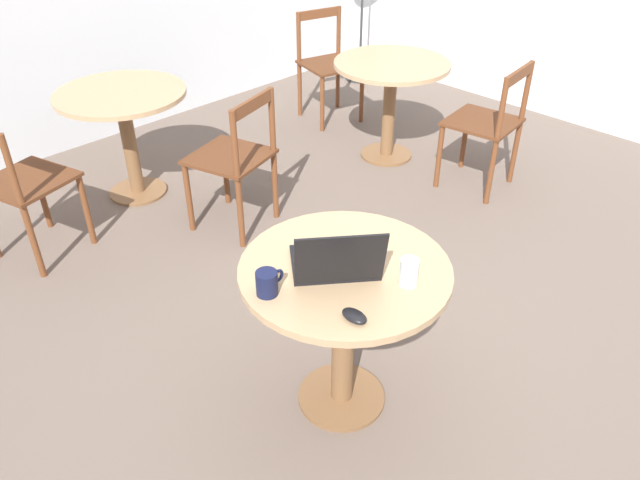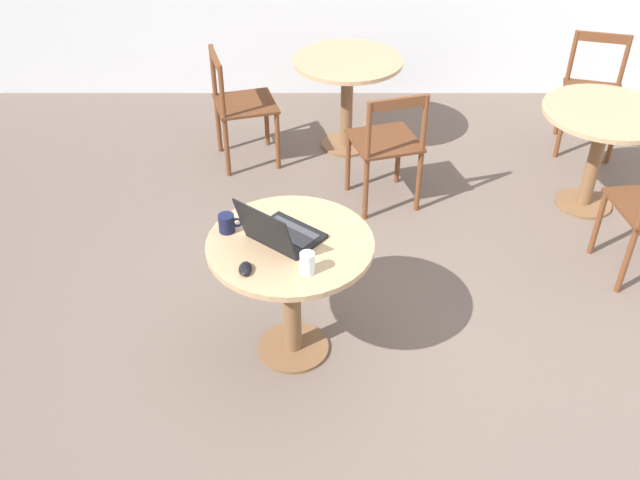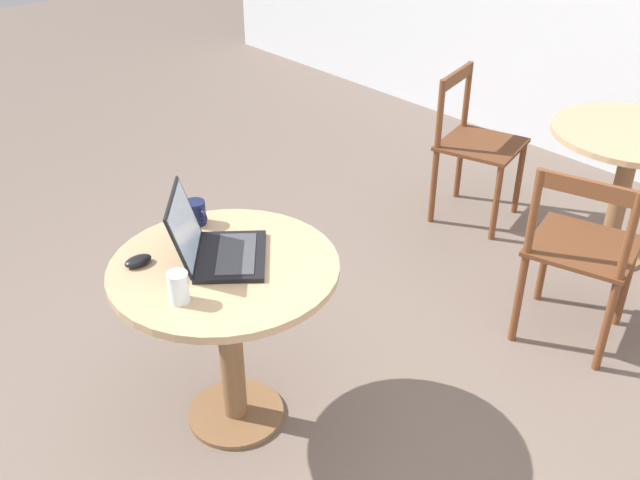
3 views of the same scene
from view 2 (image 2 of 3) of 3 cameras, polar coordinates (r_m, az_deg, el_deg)
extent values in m
plane|color=#66564C|center=(3.93, 3.34, -8.43)|extent=(16.00, 16.00, 0.00)
cylinder|color=brown|center=(3.91, -2.21, -8.56)|extent=(0.38, 0.38, 0.02)
cylinder|color=brown|center=(3.67, -2.34, -4.74)|extent=(0.09, 0.09, 0.67)
cylinder|color=tan|center=(3.45, -2.48, -0.34)|extent=(0.82, 0.82, 0.03)
cylinder|color=brown|center=(5.33, 20.21, 2.82)|extent=(0.38, 0.38, 0.02)
cylinder|color=brown|center=(5.16, 21.01, 6.02)|extent=(0.09, 0.09, 0.67)
cylinder|color=tan|center=(5.00, 21.89, 9.47)|extent=(0.82, 0.82, 0.03)
cylinder|color=brown|center=(5.72, 1.98, 7.66)|extent=(0.38, 0.38, 0.02)
cylinder|color=brown|center=(5.56, 2.06, 10.79)|extent=(0.09, 0.09, 0.67)
cylinder|color=tan|center=(5.42, 2.14, 14.14)|extent=(0.82, 0.82, 0.03)
cylinder|color=brown|center=(5.81, 22.33, 7.71)|extent=(0.04, 0.04, 0.46)
cylinder|color=brown|center=(5.76, 18.62, 8.36)|extent=(0.04, 0.04, 0.46)
cylinder|color=brown|center=(6.14, 22.13, 9.35)|extent=(0.04, 0.04, 0.46)
cylinder|color=brown|center=(6.10, 18.60, 9.97)|extent=(0.04, 0.04, 0.46)
cube|color=#562F1A|center=(5.85, 20.92, 10.93)|extent=(0.53, 0.53, 0.02)
cylinder|color=brown|center=(5.97, 23.10, 13.09)|extent=(0.04, 0.04, 0.39)
cylinder|color=brown|center=(5.93, 19.44, 13.76)|extent=(0.04, 0.04, 0.39)
cube|color=brown|center=(5.89, 21.63, 14.83)|extent=(0.40, 0.13, 0.07)
cylinder|color=brown|center=(4.74, 21.26, 1.28)|extent=(0.04, 0.04, 0.46)
cylinder|color=brown|center=(4.48, 23.24, -1.51)|extent=(0.04, 0.04, 0.46)
cylinder|color=brown|center=(5.65, -4.39, 9.67)|extent=(0.04, 0.04, 0.46)
cylinder|color=brown|center=(5.32, -3.50, 7.90)|extent=(0.04, 0.04, 0.46)
cylinder|color=brown|center=(5.59, -8.23, 9.11)|extent=(0.04, 0.04, 0.46)
cylinder|color=brown|center=(5.26, -7.55, 7.30)|extent=(0.04, 0.04, 0.46)
cube|color=#562F1A|center=(5.34, -6.08, 10.79)|extent=(0.53, 0.53, 0.02)
cylinder|color=brown|center=(5.41, -8.64, 13.27)|extent=(0.04, 0.04, 0.39)
cylinder|color=brown|center=(5.06, -7.95, 11.66)|extent=(0.04, 0.04, 0.39)
cube|color=brown|center=(5.17, -8.47, 14.09)|extent=(0.14, 0.40, 0.07)
cylinder|color=brown|center=(5.05, 2.17, 6.26)|extent=(0.04, 0.04, 0.46)
cylinder|color=brown|center=(5.17, 6.19, 6.83)|extent=(0.04, 0.04, 0.46)
cylinder|color=brown|center=(4.74, 3.60, 4.03)|extent=(0.04, 0.04, 0.46)
cylinder|color=brown|center=(4.87, 7.82, 4.68)|extent=(0.04, 0.04, 0.46)
cube|color=#562F1A|center=(4.83, 5.09, 7.91)|extent=(0.53, 0.53, 0.02)
cylinder|color=brown|center=(4.52, 3.81, 8.75)|extent=(0.04, 0.04, 0.39)
cylinder|color=brown|center=(4.65, 8.27, 9.30)|extent=(0.04, 0.04, 0.39)
cube|color=brown|center=(4.51, 6.20, 10.82)|extent=(0.40, 0.14, 0.07)
cube|color=black|center=(3.47, -2.74, 0.40)|extent=(0.40, 0.39, 0.02)
cube|color=#38383D|center=(3.47, -2.53, 0.69)|extent=(0.30, 0.28, 0.00)
cube|color=black|center=(3.30, -4.55, 0.91)|extent=(0.30, 0.26, 0.24)
cube|color=#9EB2C6|center=(3.30, -4.50, 0.97)|extent=(0.27, 0.24, 0.21)
ellipsoid|color=black|center=(3.26, -6.08, -2.30)|extent=(0.06, 0.10, 0.03)
cylinder|color=#141938|center=(3.51, -7.57, 1.33)|extent=(0.08, 0.08, 0.09)
torus|color=#141938|center=(3.50, -6.73, 1.40)|extent=(0.05, 0.01, 0.05)
cylinder|color=silver|center=(3.22, -1.10, -1.86)|extent=(0.07, 0.07, 0.11)
camera|label=1|loc=(2.24, -44.82, 9.28)|focal=35.00mm
camera|label=3|loc=(2.41, 44.03, 9.75)|focal=40.00mm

